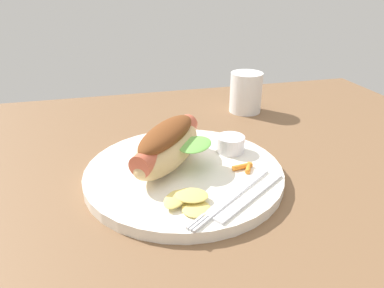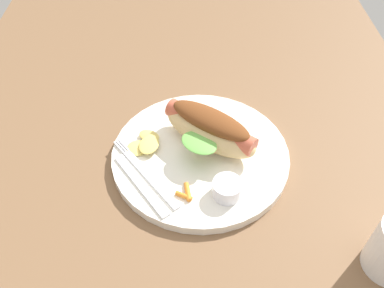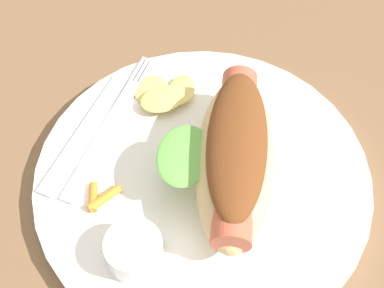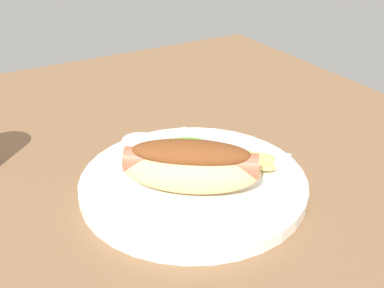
{
  "view_description": "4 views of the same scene",
  "coord_description": "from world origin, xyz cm",
  "px_view_note": "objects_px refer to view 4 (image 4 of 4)",
  "views": [
    {
      "loc": [
        6.85,
        41.98,
        27.44
      ],
      "look_at": [
        -3.96,
        -0.86,
        6.09
      ],
      "focal_mm": 33.18,
      "sensor_mm": 36.0,
      "label": 1
    },
    {
      "loc": [
        -46.71,
        -0.27,
        50.07
      ],
      "look_at": [
        -4.59,
        -1.04,
        5.16
      ],
      "focal_mm": 37.44,
      "sensor_mm": 36.0,
      "label": 2
    },
    {
      "loc": [
        -16.57,
        -22.32,
        41.87
      ],
      "look_at": [
        -2.9,
        -0.21,
        3.68
      ],
      "focal_mm": 51.26,
      "sensor_mm": 36.0,
      "label": 3
    },
    {
      "loc": [
        41.75,
        -28.51,
        34.47
      ],
      "look_at": [
        -4.63,
        -1.41,
        5.54
      ],
      "focal_mm": 45.14,
      "sensor_mm": 36.0,
      "label": 4
    }
  ],
  "objects_px": {
    "fork": "(229,145)",
    "chips_pile": "(258,160)",
    "knife": "(225,139)",
    "plate": "(193,183)",
    "sauce_ramekin": "(139,148)",
    "carrot_garnish": "(178,143)",
    "hot_dog": "(191,165)"
  },
  "relations": [
    {
      "from": "fork",
      "to": "chips_pile",
      "type": "bearing_deg",
      "value": -32.42
    },
    {
      "from": "fork",
      "to": "knife",
      "type": "distance_m",
      "value": 0.02
    },
    {
      "from": "plate",
      "to": "fork",
      "type": "distance_m",
      "value": 0.1
    },
    {
      "from": "chips_pile",
      "to": "sauce_ramekin",
      "type": "bearing_deg",
      "value": -128.26
    },
    {
      "from": "plate",
      "to": "carrot_garnish",
      "type": "height_order",
      "value": "carrot_garnish"
    },
    {
      "from": "plate",
      "to": "chips_pile",
      "type": "height_order",
      "value": "chips_pile"
    },
    {
      "from": "hot_dog",
      "to": "carrot_garnish",
      "type": "bearing_deg",
      "value": 106.06
    },
    {
      "from": "hot_dog",
      "to": "knife",
      "type": "bearing_deg",
      "value": 75.85
    },
    {
      "from": "knife",
      "to": "hot_dog",
      "type": "bearing_deg",
      "value": -86.0
    },
    {
      "from": "plate",
      "to": "fork",
      "type": "height_order",
      "value": "fork"
    },
    {
      "from": "chips_pile",
      "to": "carrot_garnish",
      "type": "xyz_separation_m",
      "value": [
        -0.1,
        -0.07,
        -0.0
      ]
    },
    {
      "from": "sauce_ramekin",
      "to": "chips_pile",
      "type": "distance_m",
      "value": 0.16
    },
    {
      "from": "sauce_ramekin",
      "to": "fork",
      "type": "xyz_separation_m",
      "value": [
        0.04,
        0.12,
        -0.01
      ]
    },
    {
      "from": "sauce_ramekin",
      "to": "fork",
      "type": "relative_size",
      "value": 0.31
    },
    {
      "from": "hot_dog",
      "to": "sauce_ramekin",
      "type": "bearing_deg",
      "value": 138.14
    },
    {
      "from": "sauce_ramekin",
      "to": "knife",
      "type": "xyz_separation_m",
      "value": [
        0.02,
        0.13,
        -0.01
      ]
    },
    {
      "from": "sauce_ramekin",
      "to": "carrot_garnish",
      "type": "xyz_separation_m",
      "value": [
        -0.0,
        0.06,
        -0.01
      ]
    },
    {
      "from": "sauce_ramekin",
      "to": "knife",
      "type": "relative_size",
      "value": 0.32
    },
    {
      "from": "fork",
      "to": "carrot_garnish",
      "type": "distance_m",
      "value": 0.07
    },
    {
      "from": "chips_pile",
      "to": "plate",
      "type": "bearing_deg",
      "value": -99.48
    },
    {
      "from": "hot_dog",
      "to": "chips_pile",
      "type": "distance_m",
      "value": 0.11
    },
    {
      "from": "sauce_ramekin",
      "to": "chips_pile",
      "type": "height_order",
      "value": "sauce_ramekin"
    },
    {
      "from": "hot_dog",
      "to": "sauce_ramekin",
      "type": "xyz_separation_m",
      "value": [
        -0.11,
        -0.02,
        -0.02
      ]
    },
    {
      "from": "sauce_ramekin",
      "to": "chips_pile",
      "type": "relative_size",
      "value": 0.64
    },
    {
      "from": "fork",
      "to": "carrot_garnish",
      "type": "bearing_deg",
      "value": -160.63
    },
    {
      "from": "hot_dog",
      "to": "sauce_ramekin",
      "type": "relative_size",
      "value": 3.86
    },
    {
      "from": "fork",
      "to": "chips_pile",
      "type": "distance_m",
      "value": 0.06
    },
    {
      "from": "fork",
      "to": "hot_dog",
      "type": "bearing_deg",
      "value": -93.99
    },
    {
      "from": "hot_dog",
      "to": "fork",
      "type": "height_order",
      "value": "hot_dog"
    },
    {
      "from": "carrot_garnish",
      "to": "hot_dog",
      "type": "bearing_deg",
      "value": -20.85
    },
    {
      "from": "plate",
      "to": "fork",
      "type": "bearing_deg",
      "value": 118.16
    },
    {
      "from": "sauce_ramekin",
      "to": "knife",
      "type": "height_order",
      "value": "sauce_ramekin"
    }
  ]
}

